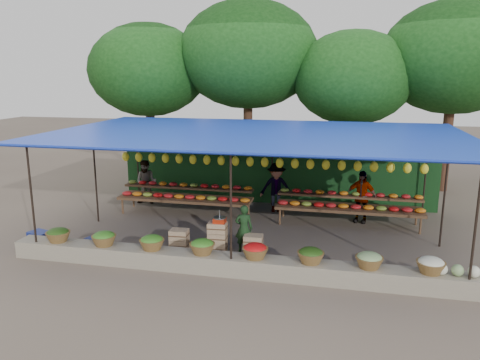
% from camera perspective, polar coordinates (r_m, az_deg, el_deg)
% --- Properties ---
extents(ground, '(60.00, 60.00, 0.00)m').
position_cam_1_polar(ground, '(13.10, 1.92, -6.45)').
color(ground, brown).
rests_on(ground, ground).
extents(stone_curb, '(10.60, 0.55, 0.40)m').
position_cam_1_polar(stone_curb, '(10.52, -0.89, -10.28)').
color(stone_curb, gray).
rests_on(stone_curb, ground).
extents(stall_canopy, '(10.80, 6.60, 2.82)m').
position_cam_1_polar(stall_canopy, '(12.55, 2.08, 5.24)').
color(stall_canopy, black).
rests_on(stall_canopy, ground).
extents(produce_baskets, '(8.98, 0.58, 0.34)m').
position_cam_1_polar(produce_baskets, '(10.40, -1.43, -8.39)').
color(produce_baskets, brown).
rests_on(produce_baskets, stone_curb).
extents(netting_backdrop, '(10.60, 0.06, 2.50)m').
position_cam_1_polar(netting_backdrop, '(15.77, 4.07, 1.57)').
color(netting_backdrop, '#19481A').
rests_on(netting_backdrop, ground).
extents(tree_row, '(16.51, 5.50, 7.12)m').
position_cam_1_polar(tree_row, '(18.33, 7.26, 13.94)').
color(tree_row, '#391F14').
rests_on(tree_row, ground).
extents(fruit_table_left, '(4.21, 0.95, 0.93)m').
position_cam_1_polar(fruit_table_left, '(14.79, -6.61, -1.80)').
color(fruit_table_left, '#4B361E').
rests_on(fruit_table_left, ground).
extents(fruit_table_right, '(4.21, 0.95, 0.93)m').
position_cam_1_polar(fruit_table_right, '(14.01, 13.13, -2.90)').
color(fruit_table_right, '#4B361E').
rests_on(fruit_table_right, ground).
extents(crate_counter, '(2.37, 0.36, 0.77)m').
position_cam_1_polar(crate_counter, '(11.66, -2.89, -7.33)').
color(crate_counter, '#9F7A5B').
rests_on(crate_counter, ground).
extents(weighing_scale, '(0.31, 0.31, 0.32)m').
position_cam_1_polar(weighing_scale, '(11.46, -2.51, -4.85)').
color(weighing_scale, red).
rests_on(weighing_scale, crate_counter).
extents(vendor_seated, '(0.48, 0.36, 1.21)m').
position_cam_1_polar(vendor_seated, '(11.58, 0.47, -5.93)').
color(vendor_seated, '#193719').
rests_on(vendor_seated, ground).
extents(customer_left, '(0.78, 0.64, 1.49)m').
position_cam_1_polar(customer_left, '(16.08, -11.33, -0.26)').
color(customer_left, slate).
rests_on(customer_left, ground).
extents(customer_mid, '(1.12, 0.78, 1.58)m').
position_cam_1_polar(customer_mid, '(14.88, 4.44, -0.93)').
color(customer_mid, slate).
rests_on(customer_mid, ground).
extents(customer_right, '(0.98, 0.59, 1.56)m').
position_cam_1_polar(customer_right, '(14.26, 14.54, -1.97)').
color(customer_right, slate).
rests_on(customer_right, ground).
extents(blue_crate_front, '(0.62, 0.52, 0.32)m').
position_cam_1_polar(blue_crate_front, '(13.33, -23.22, -6.46)').
color(blue_crate_front, navy).
rests_on(blue_crate_front, ground).
extents(blue_crate_back, '(0.57, 0.47, 0.30)m').
position_cam_1_polar(blue_crate_back, '(12.43, -17.08, -7.40)').
color(blue_crate_back, navy).
rests_on(blue_crate_back, ground).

